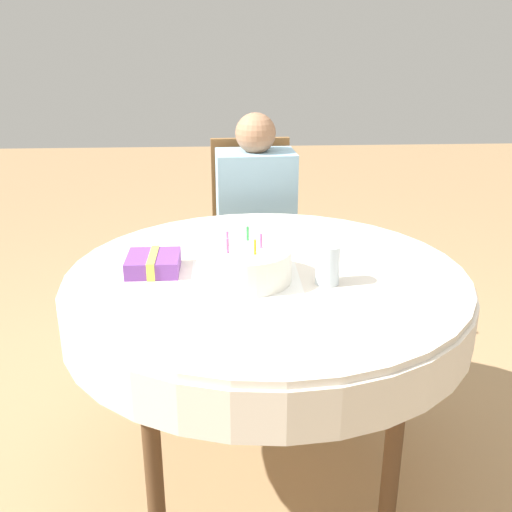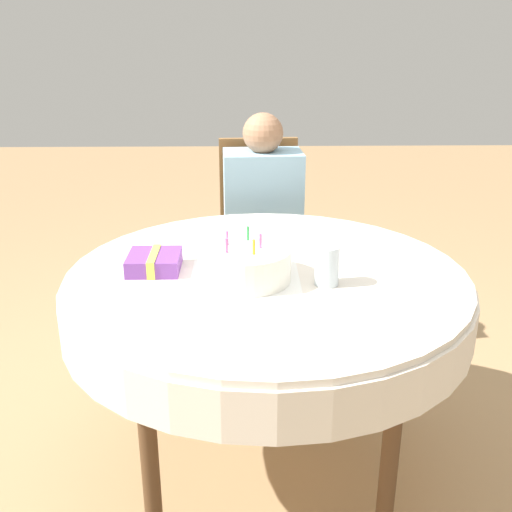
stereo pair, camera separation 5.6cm
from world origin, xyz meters
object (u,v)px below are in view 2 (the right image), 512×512
object	(u,v)px
birthday_cake	(245,264)
chair	(261,240)
drinking_glass	(327,266)
person	(263,216)
gift_box	(154,262)

from	to	relation	value
birthday_cake	chair	bearing A→B (deg)	85.73
birthday_cake	drinking_glass	bearing A→B (deg)	-8.80
chair	person	xyz separation A→B (m)	(0.01, -0.10, 0.15)
gift_box	person	bearing A→B (deg)	67.05
birthday_cake	person	bearing A→B (deg)	84.93
person	drinking_glass	distance (m)	0.98
person	gift_box	size ratio (longest dim) A/B	6.84
person	drinking_glass	bearing A→B (deg)	-84.25
person	birthday_cake	size ratio (longest dim) A/B	4.13
person	birthday_cake	distance (m)	0.93
chair	birthday_cake	xyz separation A→B (m)	(-0.08, -1.02, 0.29)
person	gift_box	distance (m)	0.92
gift_box	chair	bearing A→B (deg)	69.57
person	birthday_cake	xyz separation A→B (m)	(-0.08, -0.92, 0.14)
chair	drinking_glass	xyz separation A→B (m)	(0.16, -1.05, 0.29)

